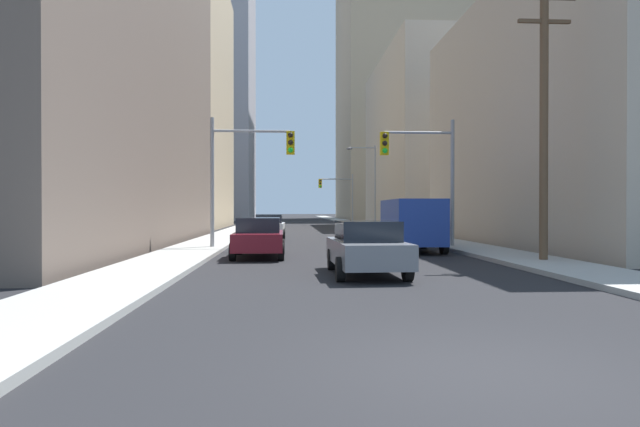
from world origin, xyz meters
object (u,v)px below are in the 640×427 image
object	(u,v)px
cargo_van_blue	(411,222)
sedan_grey	(367,248)
traffic_signal_near_left	(248,161)
traffic_signal_near_right	(421,162)
traffic_signal_far_right	(338,190)
sedan_white	(270,226)
sedan_maroon	(259,237)

from	to	relation	value
cargo_van_blue	sedan_grey	world-z (taller)	cargo_van_blue
traffic_signal_near_left	traffic_signal_near_right	size ratio (longest dim) A/B	1.00
traffic_signal_near_right	traffic_signal_far_right	xyz separation A→B (m)	(-0.28, 38.46, 0.03)
traffic_signal_near_right	traffic_signal_far_right	distance (m)	38.46
sedan_white	traffic_signal_far_right	bearing A→B (deg)	76.39
sedan_maroon	traffic_signal_near_right	distance (m)	8.94
cargo_van_blue	traffic_signal_near_left	size ratio (longest dim) A/B	0.88
sedan_white	traffic_signal_near_left	xyz separation A→B (m)	(-0.66, -9.38, 3.27)
sedan_maroon	traffic_signal_near_right	xyz separation A→B (m)	(7.30, 4.02, 3.26)
traffic_signal_far_right	sedan_maroon	bearing A→B (deg)	-99.38
sedan_grey	traffic_signal_near_left	distance (m)	11.02
traffic_signal_near_left	sedan_white	bearing A→B (deg)	85.96
sedan_white	traffic_signal_far_right	distance (m)	30.10
traffic_signal_far_right	traffic_signal_near_left	bearing A→B (deg)	-101.33
sedan_grey	traffic_signal_far_right	xyz separation A→B (m)	(3.72, 48.20, 3.29)
cargo_van_blue	sedan_white	distance (m)	12.62
traffic_signal_far_right	sedan_white	bearing A→B (deg)	-103.61
cargo_van_blue	traffic_signal_near_right	bearing A→B (deg)	60.57
cargo_van_blue	sedan_grey	size ratio (longest dim) A/B	1.24
cargo_van_blue	sedan_white	world-z (taller)	cargo_van_blue
sedan_maroon	traffic_signal_near_left	xyz separation A→B (m)	(-0.69, 4.02, 3.27)
traffic_signal_near_right	sedan_grey	bearing A→B (deg)	-112.36
sedan_grey	sedan_maroon	world-z (taller)	same
sedan_white	traffic_signal_far_right	size ratio (longest dim) A/B	0.71
traffic_signal_near_right	sedan_maroon	bearing A→B (deg)	-151.17
cargo_van_blue	sedan_maroon	bearing A→B (deg)	-158.12
traffic_signal_far_right	traffic_signal_near_right	bearing A→B (deg)	-89.58
cargo_van_blue	traffic_signal_far_right	size ratio (longest dim) A/B	0.88
cargo_van_blue	sedan_maroon	size ratio (longest dim) A/B	1.25
traffic_signal_near_left	traffic_signal_far_right	world-z (taller)	same
cargo_van_blue	traffic_signal_far_right	xyz separation A→B (m)	(0.51, 39.86, 2.77)
sedan_maroon	sedan_white	bearing A→B (deg)	90.11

